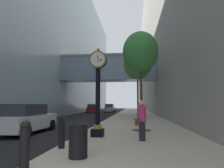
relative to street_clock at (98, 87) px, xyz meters
name	(u,v)px	position (x,y,z in m)	size (l,w,h in m)	color
ground_plane	(115,115)	(-1.05, 20.03, -2.41)	(110.00, 110.00, 0.00)	black
sidewalk_right	(135,114)	(1.87, 23.03, -2.34)	(5.84, 80.00, 0.14)	#BCB29E
building_block_left	(50,35)	(-12.67, 23.00, 11.06)	(22.35, 80.00, 27.05)	#849EB2
building_block_right	(180,24)	(9.29, 23.03, 12.22)	(9.00, 80.00, 29.26)	gray
street_clock	(98,87)	(0.00, 0.00, 0.00)	(0.84, 0.55, 4.15)	black
bollard_nearest	(25,144)	(-0.77, -4.88, -1.69)	(0.23, 0.23, 1.11)	black
bollard_second	(62,131)	(-0.77, -2.55, -1.69)	(0.23, 0.23, 1.11)	black
street_tree_near	(140,52)	(2.10, 2.42, 2.25)	(2.08, 2.08, 5.76)	#333335
street_tree_mid_near	(137,64)	(2.10, 10.83, 3.27)	(2.79, 2.79, 7.17)	#333335
trash_bin	(78,138)	(0.12, -3.67, -1.73)	(0.53, 0.53, 1.05)	black
pedestrian_walking	(142,119)	(1.99, -0.85, -1.42)	(0.52, 0.47, 1.64)	#23232D
car_silver_near	(110,108)	(-3.12, 31.11, -1.60)	(1.97, 4.68, 1.68)	#B7BABF
car_red_mid	(93,109)	(-5.96, 28.10, -1.62)	(2.08, 4.30, 1.64)	#AD191E
car_white_far	(25,119)	(-4.43, 1.57, -1.62)	(2.10, 4.47, 1.62)	silver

